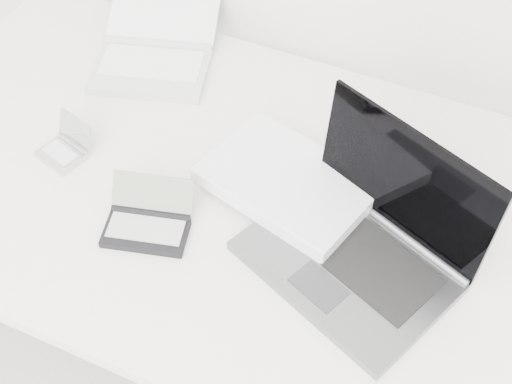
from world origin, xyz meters
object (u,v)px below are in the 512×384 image
at_px(desk, 279,219).
at_px(laptop_large, 328,213).
at_px(palmtop_charcoal, 148,223).
at_px(netbook_open_white, 155,54).

height_order(desk, laptop_large, laptop_large).
height_order(desk, palmtop_charcoal, palmtop_charcoal).
relative_size(laptop_large, netbook_open_white, 1.45).
bearing_deg(desk, laptop_large, -9.16).
distance_m(laptop_large, palmtop_charcoal, 0.32).
height_order(netbook_open_white, palmtop_charcoal, netbook_open_white).
relative_size(desk, netbook_open_white, 4.39).
xyz_separation_m(laptop_large, palmtop_charcoal, (-0.28, -0.13, -0.02)).
bearing_deg(netbook_open_white, desk, -49.13).
height_order(laptop_large, netbook_open_white, laptop_large).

